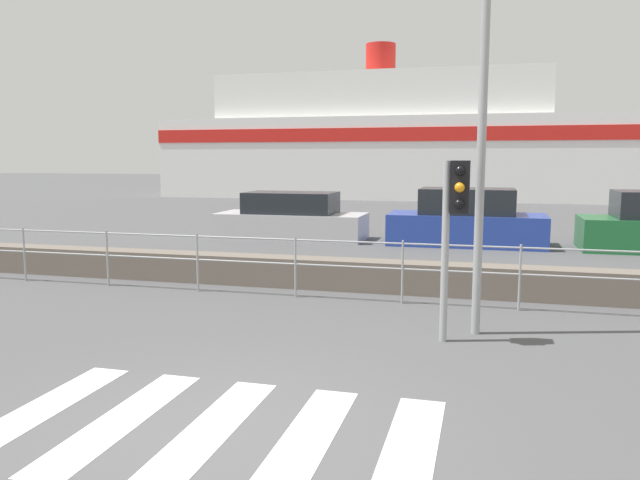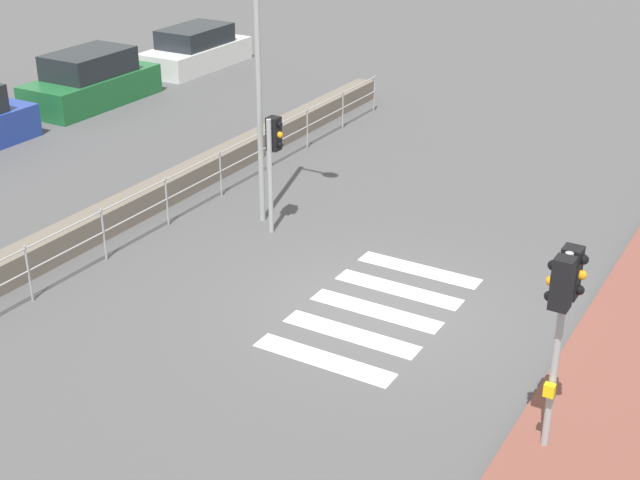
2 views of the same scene
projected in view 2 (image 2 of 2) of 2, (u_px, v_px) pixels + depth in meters
ground_plane at (378, 309)px, 15.48m from camera, size 160.00×160.00×0.00m
sidewalk_brick at (618, 372)px, 13.58m from camera, size 24.00×1.80×0.12m
crosswalk at (376, 311)px, 15.41m from camera, size 4.05×2.40×0.01m
seawall at (105, 220)px, 18.23m from camera, size 23.04×0.55×0.56m
harbor_fence at (136, 209)px, 17.64m from camera, size 20.78×0.04×1.08m
traffic_light_near at (563, 300)px, 10.98m from camera, size 0.58×0.41×2.97m
traffic_light_far at (273, 149)px, 17.72m from camera, size 0.34×0.32×2.41m
streetlamp at (265, 31)px, 17.14m from camera, size 0.32×1.12×6.56m
parked_car_green at (91, 82)px, 26.48m from camera, size 4.21×1.86×1.59m
parked_car_white at (196, 50)px, 30.49m from camera, size 4.18×1.78×1.39m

